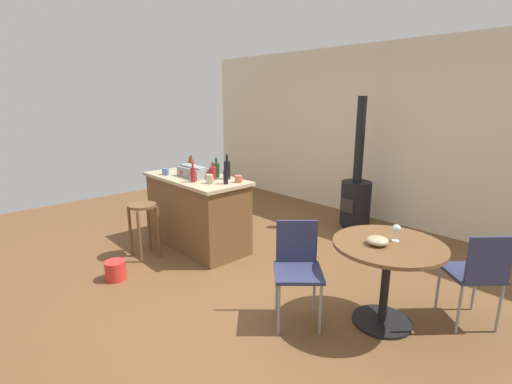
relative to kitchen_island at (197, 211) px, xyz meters
name	(u,v)px	position (x,y,z in m)	size (l,w,h in m)	color
ground_plane	(237,277)	(1.05, -0.20, -0.46)	(8.80, 8.80, 0.00)	brown
back_wall	(386,135)	(1.05, 2.78, 0.89)	(8.00, 0.10, 2.70)	beige
kitchen_island	(197,211)	(0.00, 0.00, 0.00)	(1.49, 0.71, 0.92)	brown
wooden_stool	(143,219)	(-0.14, -0.68, 0.02)	(0.33, 0.33, 0.67)	brown
dining_table	(387,263)	(2.55, 0.18, 0.10)	(0.91, 0.91, 0.74)	black
folding_chair_near	(477,271)	(3.08, 0.70, 0.04)	(0.56, 0.56, 0.86)	navy
folding_chair_far	(298,264)	(1.99, -0.31, 0.05)	(0.57, 0.57, 0.87)	navy
wood_stove	(356,196)	(1.00, 2.13, 0.02)	(0.44, 0.45, 1.92)	black
toolbox	(193,172)	(-0.01, -0.03, 0.53)	(0.46, 0.22, 0.15)	gray
bottle_0	(193,174)	(0.23, -0.18, 0.55)	(0.06, 0.06, 0.24)	maroon
bottle_1	(213,173)	(0.26, 0.08, 0.54)	(0.08, 0.08, 0.21)	maroon
bottle_2	(216,170)	(0.19, 0.19, 0.55)	(0.08, 0.08, 0.25)	#194C23
bottle_3	(226,177)	(0.57, 0.04, 0.55)	(0.06, 0.06, 0.22)	black
bottle_4	(191,165)	(-0.38, 0.19, 0.54)	(0.06, 0.06, 0.21)	maroon
bottle_5	(190,167)	(-0.28, 0.11, 0.54)	(0.08, 0.08, 0.21)	#603314
bottle_6	(227,169)	(0.36, 0.23, 0.58)	(0.08, 0.08, 0.31)	black
cup_0	(239,179)	(0.60, 0.20, 0.50)	(0.12, 0.09, 0.08)	#DB6651
cup_1	(210,179)	(0.42, -0.08, 0.51)	(0.12, 0.08, 0.11)	tan
cup_2	(166,172)	(-0.38, -0.21, 0.50)	(0.12, 0.09, 0.08)	#4C7099
wine_glass	(397,229)	(2.56, 0.27, 0.38)	(0.07, 0.07, 0.14)	silver
serving_bowl	(377,241)	(2.50, 0.08, 0.31)	(0.18, 0.18, 0.07)	tan
plastic_bucket	(116,270)	(0.20, -1.20, -0.36)	(0.22, 0.22, 0.21)	red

